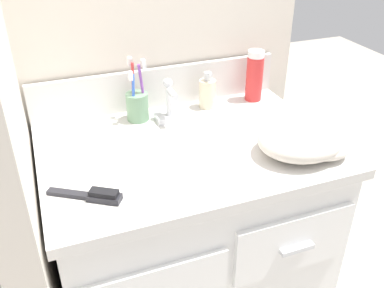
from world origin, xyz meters
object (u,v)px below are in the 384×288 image
(shaving_cream_can, at_px, (254,76))
(hand_towel, at_px, (306,141))
(soap_dispenser, at_px, (207,93))
(toothbrush_cup, at_px, (137,104))
(hairbrush, at_px, (94,195))

(shaving_cream_can, xyz_separation_m, hand_towel, (-0.04, -0.37, -0.05))
(soap_dispenser, relative_size, shaving_cream_can, 0.73)
(shaving_cream_can, height_order, hand_towel, shaving_cream_can)
(toothbrush_cup, xyz_separation_m, hand_towel, (0.38, -0.37, -0.01))
(toothbrush_cup, relative_size, hairbrush, 1.18)
(soap_dispenser, xyz_separation_m, hairbrush, (-0.45, -0.37, -0.04))
(toothbrush_cup, height_order, hand_towel, toothbrush_cup)
(toothbrush_cup, height_order, hairbrush, toothbrush_cup)
(toothbrush_cup, distance_m, hairbrush, 0.42)
(toothbrush_cup, xyz_separation_m, shaving_cream_can, (0.42, 0.01, 0.03))
(toothbrush_cup, xyz_separation_m, hairbrush, (-0.20, -0.37, -0.04))
(soap_dispenser, height_order, shaving_cream_can, shaving_cream_can)
(hand_towel, bearing_deg, toothbrush_cup, 136.11)
(hairbrush, bearing_deg, toothbrush_cup, 93.43)
(shaving_cream_can, bearing_deg, soap_dispenser, 179.86)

